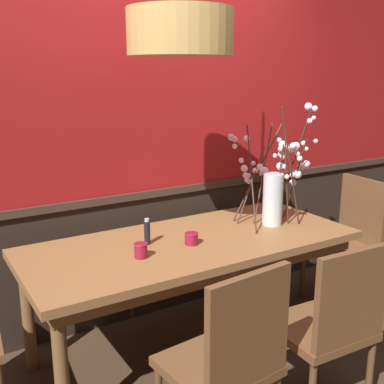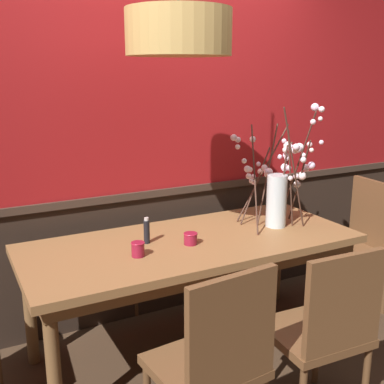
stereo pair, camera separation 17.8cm
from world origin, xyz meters
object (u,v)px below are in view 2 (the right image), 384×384
at_px(chair_far_side_right, 180,225).
at_px(candle_holder_nearer_edge, 138,249).
at_px(dining_table, 192,253).
at_px(chair_head_east_end, 359,239).
at_px(candle_holder_nearer_center, 191,238).
at_px(pendant_lamp, 179,33).
at_px(chair_near_side_left, 215,360).
at_px(chair_far_side_left, 97,242).
at_px(condiment_bottle, 147,231).
at_px(vase_with_blossoms, 279,188).
at_px(chair_near_side_right, 324,327).

height_order(chair_far_side_right, candle_holder_nearer_edge, chair_far_side_right).
xyz_separation_m(dining_table, chair_head_east_end, (1.38, -0.03, -0.14)).
distance_m(dining_table, candle_holder_nearer_center, 0.14).
bearing_deg(pendant_lamp, chair_near_side_left, -105.88).
xyz_separation_m(chair_near_side_left, chair_far_side_left, (-0.00, 1.71, -0.03)).
bearing_deg(candle_holder_nearer_edge, dining_table, 14.04).
bearing_deg(condiment_bottle, chair_far_side_right, 52.30).
bearing_deg(condiment_bottle, chair_far_side_left, 96.06).
xyz_separation_m(dining_table, vase_with_blossoms, (0.63, -0.01, 0.34)).
relative_size(vase_with_blossoms, condiment_bottle, 4.98).
distance_m(chair_far_side_left, condiment_bottle, 0.83).
bearing_deg(vase_with_blossoms, candle_holder_nearer_center, -175.72).
distance_m(dining_table, vase_with_blossoms, 0.71).
height_order(chair_head_east_end, vase_with_blossoms, vase_with_blossoms).
xyz_separation_m(chair_near_side_left, chair_near_side_right, (0.62, 0.00, -0.01)).
bearing_deg(chair_head_east_end, condiment_bottle, 176.51).
bearing_deg(candle_holder_nearer_center, chair_head_east_end, 1.51).
bearing_deg(dining_table, vase_with_blossoms, -1.23).
relative_size(vase_with_blossoms, candle_holder_nearer_edge, 9.56).
height_order(chair_far_side_right, pendant_lamp, pendant_lamp).
bearing_deg(condiment_bottle, vase_with_blossoms, -5.60).
height_order(vase_with_blossoms, candle_holder_nearer_center, vase_with_blossoms).
bearing_deg(condiment_bottle, chair_head_east_end, -3.49).
distance_m(chair_near_side_left, candle_holder_nearer_edge, 0.81).
xyz_separation_m(chair_far_side_left, vase_with_blossoms, (0.97, -0.86, 0.48)).
height_order(dining_table, condiment_bottle, condiment_bottle).
bearing_deg(chair_far_side_right, chair_near_side_right, -92.49).
xyz_separation_m(chair_head_east_end, chair_near_side_right, (-1.11, -0.84, 0.01)).
bearing_deg(chair_near_side_right, chair_head_east_end, 37.01).
bearing_deg(candle_holder_nearer_center, chair_far_side_right, 67.18).
relative_size(chair_near_side_right, condiment_bottle, 6.02).
distance_m(chair_near_side_left, pendant_lamp, 1.61).
distance_m(chair_head_east_end, chair_near_side_right, 1.39).
distance_m(candle_holder_nearer_edge, condiment_bottle, 0.21).
xyz_separation_m(vase_with_blossoms, pendant_lamp, (-0.75, -0.06, 0.93)).
relative_size(dining_table, condiment_bottle, 12.80).
bearing_deg(condiment_bottle, dining_table, -15.73).
xyz_separation_m(dining_table, chair_far_side_right, (0.35, 0.86, -0.13)).
relative_size(candle_holder_nearer_edge, pendant_lamp, 0.09).
bearing_deg(chair_far_side_left, pendant_lamp, -76.27).
xyz_separation_m(chair_far_side_right, candle_holder_nearer_edge, (-0.73, -0.96, 0.25)).
bearing_deg(chair_far_side_right, pendant_lamp, -116.38).
relative_size(candle_holder_nearer_center, candle_holder_nearer_edge, 1.01).
bearing_deg(chair_head_east_end, chair_near_side_right, -142.99).
distance_m(candle_holder_nearer_center, condiment_bottle, 0.26).
relative_size(chair_near_side_right, pendant_lamp, 1.05).
relative_size(dining_table, chair_near_side_left, 2.07).
xyz_separation_m(chair_far_side_right, chair_near_side_left, (-0.69, -1.73, 0.01)).
xyz_separation_m(chair_near_side_left, vase_with_blossoms, (0.97, 0.85, 0.46)).
distance_m(chair_near_side_left, vase_with_blossoms, 1.37).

